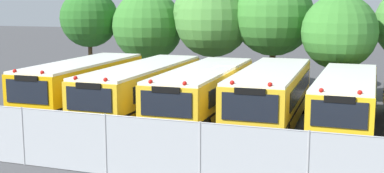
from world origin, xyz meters
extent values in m
plane|color=#424244|center=(0.00, 0.00, 0.00)|extent=(160.00, 160.00, 0.00)
cube|color=#EAA80C|center=(-8.12, -0.07, 1.41)|extent=(2.71, 9.32, 2.12)
cube|color=white|center=(-8.12, -0.07, 2.53)|extent=(2.66, 9.13, 0.12)
cube|color=black|center=(-8.03, -4.78, 0.53)|extent=(2.59, 0.21, 0.36)
cube|color=black|center=(-8.03, -4.73, 1.79)|extent=(2.08, 0.10, 1.02)
cube|color=black|center=(-6.84, 0.25, 1.75)|extent=(0.18, 7.23, 0.76)
cube|color=black|center=(-9.42, 0.20, 1.75)|extent=(0.18, 7.23, 0.76)
cube|color=black|center=(-8.12, -0.07, 0.99)|extent=(2.74, 9.41, 0.10)
sphere|color=red|center=(-7.34, -4.54, 2.63)|extent=(0.18, 0.18, 0.18)
sphere|color=red|center=(-8.73, -4.57, 2.63)|extent=(0.18, 0.18, 0.18)
cube|color=black|center=(-8.03, -4.74, 2.37)|extent=(1.14, 0.10, 0.24)
cylinder|color=black|center=(-6.93, -3.29, 0.50)|extent=(0.30, 1.01, 1.00)
cylinder|color=black|center=(-9.19, -3.33, 0.50)|extent=(0.30, 1.01, 1.00)
cylinder|color=black|center=(-7.05, 2.78, 0.50)|extent=(0.30, 1.01, 1.00)
cylinder|color=black|center=(-9.30, 2.74, 0.50)|extent=(0.30, 1.01, 1.00)
cube|color=yellow|center=(-4.85, 0.23, 1.36)|extent=(2.59, 10.57, 2.02)
cube|color=white|center=(-4.85, 0.23, 2.43)|extent=(2.54, 10.36, 0.12)
cube|color=black|center=(-4.80, -5.11, 0.53)|extent=(2.55, 0.18, 0.36)
cube|color=black|center=(-4.80, -5.06, 1.72)|extent=(2.05, 0.08, 0.97)
cube|color=black|center=(-3.58, 0.55, 1.68)|extent=(0.11, 8.23, 0.73)
cube|color=black|center=(-6.12, 0.52, 1.68)|extent=(0.11, 8.23, 0.73)
cube|color=black|center=(-4.85, 0.23, 0.96)|extent=(2.62, 10.68, 0.10)
sphere|color=red|center=(-4.12, -4.89, 2.53)|extent=(0.18, 0.18, 0.18)
sphere|color=red|center=(-5.49, -4.90, 2.53)|extent=(0.18, 0.18, 0.18)
cube|color=black|center=(-4.80, -5.07, 2.27)|extent=(1.13, 0.09, 0.24)
cylinder|color=black|center=(-3.70, -3.63, 0.50)|extent=(0.29, 1.00, 1.00)
cylinder|color=black|center=(-5.93, -3.65, 0.50)|extent=(0.29, 1.00, 1.00)
cylinder|color=black|center=(-3.77, 3.72, 0.50)|extent=(0.29, 1.00, 1.00)
cylinder|color=black|center=(-5.99, 3.70, 0.50)|extent=(0.29, 1.00, 1.00)
cube|color=yellow|center=(-1.58, 0.06, 1.36)|extent=(2.73, 10.07, 2.03)
cube|color=white|center=(-1.58, 0.06, 2.44)|extent=(2.67, 9.87, 0.12)
cube|color=black|center=(-1.48, -5.02, 0.53)|extent=(2.60, 0.21, 0.36)
cube|color=black|center=(-1.48, -4.97, 1.73)|extent=(2.09, 0.10, 0.97)
cube|color=black|center=(-0.29, 0.39, 1.69)|extent=(0.18, 7.82, 0.73)
cube|color=black|center=(-2.87, 0.34, 1.69)|extent=(0.18, 7.82, 0.73)
cube|color=black|center=(-1.58, 0.06, 0.96)|extent=(2.75, 10.17, 0.10)
sphere|color=red|center=(-0.79, -4.79, 2.54)|extent=(0.18, 0.18, 0.18)
sphere|color=red|center=(-2.19, -4.81, 2.54)|extent=(0.18, 0.18, 0.18)
cube|color=black|center=(-1.48, -4.98, 2.28)|extent=(1.15, 0.10, 0.24)
cylinder|color=black|center=(-0.38, -3.53, 0.50)|extent=(0.30, 1.00, 1.00)
cylinder|color=black|center=(-2.64, -3.57, 0.50)|extent=(0.30, 1.00, 1.00)
cylinder|color=black|center=(-0.50, 3.30, 0.50)|extent=(0.30, 1.00, 1.00)
cylinder|color=black|center=(-2.77, 3.26, 0.50)|extent=(0.30, 1.00, 1.00)
cube|color=yellow|center=(1.65, -0.01, 1.42)|extent=(2.76, 9.75, 2.14)
cube|color=white|center=(1.65, -0.01, 2.55)|extent=(2.70, 9.55, 0.12)
cube|color=black|center=(1.76, -4.92, 0.53)|extent=(2.60, 0.22, 0.36)
cube|color=black|center=(1.76, -4.87, 1.81)|extent=(2.08, 0.11, 1.03)
cube|color=black|center=(2.93, 0.32, 1.76)|extent=(0.21, 7.56, 0.77)
cube|color=black|center=(0.35, 0.27, 1.76)|extent=(0.21, 7.56, 0.77)
cube|color=black|center=(1.65, -0.01, 0.99)|extent=(2.78, 9.84, 0.10)
sphere|color=red|center=(2.45, -4.69, 2.65)|extent=(0.18, 0.18, 0.18)
sphere|color=red|center=(1.05, -4.72, 2.65)|extent=(0.18, 0.18, 0.18)
cube|color=black|center=(1.76, -4.88, 2.39)|extent=(1.15, 0.11, 0.24)
cylinder|color=black|center=(2.85, -3.43, 0.50)|extent=(0.30, 1.01, 1.00)
cylinder|color=black|center=(0.59, -3.48, 0.50)|extent=(0.30, 1.01, 1.00)
cylinder|color=black|center=(2.71, 3.07, 0.50)|extent=(0.30, 1.01, 1.00)
cylinder|color=black|center=(0.45, 3.02, 0.50)|extent=(0.30, 1.01, 1.00)
cube|color=yellow|center=(4.92, 0.19, 1.33)|extent=(2.48, 9.32, 1.97)
cube|color=white|center=(4.92, 0.19, 2.38)|extent=(2.43, 9.13, 0.12)
cube|color=black|center=(4.87, -4.53, 0.53)|extent=(2.43, 0.19, 0.36)
cube|color=black|center=(4.87, -4.48, 1.69)|extent=(1.95, 0.08, 0.95)
cube|color=black|center=(6.13, 0.48, 1.65)|extent=(0.12, 7.25, 0.71)
cube|color=black|center=(3.71, 0.50, 1.65)|extent=(0.12, 7.25, 0.71)
cube|color=black|center=(4.92, 0.19, 0.94)|extent=(2.50, 9.41, 0.10)
sphere|color=red|center=(5.52, -4.31, 2.48)|extent=(0.18, 0.18, 0.18)
sphere|color=red|center=(4.22, -4.30, 2.48)|extent=(0.18, 0.18, 0.18)
cube|color=black|center=(4.87, -4.49, 2.22)|extent=(1.07, 0.09, 0.24)
cylinder|color=black|center=(5.93, -3.07, 0.50)|extent=(0.29, 1.00, 1.00)
cylinder|color=black|center=(3.84, -3.04, 0.50)|extent=(0.29, 1.00, 1.00)
cylinder|color=black|center=(6.00, 3.02, 0.50)|extent=(0.29, 1.00, 1.00)
cylinder|color=black|center=(3.90, 3.05, 0.50)|extent=(0.29, 1.00, 1.00)
cylinder|color=#4C3823|center=(-13.25, 9.37, 1.46)|extent=(0.30, 0.30, 2.93)
sphere|color=#286623|center=(-13.25, 9.37, 4.48)|extent=(4.14, 4.14, 4.14)
sphere|color=#286623|center=(-13.98, 9.39, 4.44)|extent=(2.29, 2.29, 2.29)
cylinder|color=#4C3823|center=(-8.76, 9.54, 1.07)|extent=(0.40, 0.40, 2.15)
sphere|color=#387A2D|center=(-8.76, 9.54, 3.97)|extent=(4.87, 4.87, 4.87)
sphere|color=#387A2D|center=(-8.87, 9.52, 4.01)|extent=(2.86, 2.86, 2.86)
cylinder|color=#4C3823|center=(-3.92, 9.02, 1.34)|extent=(0.31, 0.31, 2.68)
sphere|color=#478438|center=(-3.92, 9.02, 4.54)|extent=(4.96, 4.96, 4.96)
sphere|color=#478438|center=(-4.70, 8.87, 4.98)|extent=(3.55, 3.55, 3.55)
cylinder|color=#4C3823|center=(0.00, 9.23, 1.44)|extent=(0.39, 0.39, 2.88)
sphere|color=#387A2D|center=(0.00, 9.23, 4.76)|extent=(5.02, 5.02, 5.02)
sphere|color=#387A2D|center=(-0.34, 9.32, 4.70)|extent=(2.79, 2.79, 2.79)
cylinder|color=#4C3823|center=(4.12, 6.99, 1.18)|extent=(0.33, 0.33, 2.36)
sphere|color=#387A2D|center=(4.12, 6.99, 3.95)|extent=(4.24, 4.24, 4.24)
sphere|color=#387A2D|center=(4.73, 7.11, 4.16)|extent=(2.45, 2.45, 2.45)
cylinder|color=#9EA0A3|center=(-5.33, -8.55, 1.02)|extent=(0.07, 0.07, 2.05)
cylinder|color=#9EA0A3|center=(-2.12, -8.55, 1.02)|extent=(0.07, 0.07, 2.05)
cylinder|color=#9EA0A3|center=(1.09, -8.55, 1.02)|extent=(0.07, 0.07, 2.05)
cylinder|color=#9EA0A3|center=(4.30, -8.55, 1.02)|extent=(0.07, 0.07, 2.05)
cube|color=#ADB2B7|center=(-0.52, -8.55, 1.02)|extent=(22.46, 0.02, 2.01)
cylinder|color=#9EA0A3|center=(-0.52, -8.55, 2.02)|extent=(22.46, 0.04, 0.04)
camera|label=1|loc=(5.74, -22.54, 5.55)|focal=47.33mm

